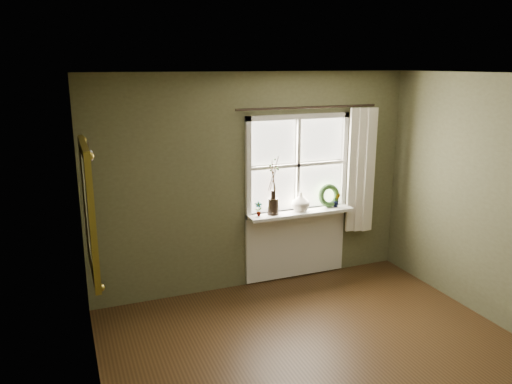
{
  "coord_description": "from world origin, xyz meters",
  "views": [
    {
      "loc": [
        -2.14,
        -3.16,
        2.68
      ],
      "look_at": [
        -0.27,
        1.55,
        1.38
      ],
      "focal_mm": 35.0,
      "sensor_mm": 36.0,
      "label": 1
    }
  ],
  "objects": [
    {
      "name": "wreath",
      "position": [
        0.97,
        2.16,
        1.04
      ],
      "size": [
        0.31,
        0.15,
        0.31
      ],
      "primitive_type": "torus",
      "rotation": [
        1.36,
        0.0,
        0.06
      ],
      "color": "#2B4C21",
      "rests_on": "window_sill"
    },
    {
      "name": "dark_jug",
      "position": [
        0.18,
        2.12,
        1.02
      ],
      "size": [
        0.14,
        0.14,
        0.2
      ],
      "primitive_type": "cylinder",
      "rotation": [
        0.0,
        0.0,
        0.04
      ],
      "color": "black",
      "rests_on": "window_sill"
    },
    {
      "name": "cream_vase",
      "position": [
        0.55,
        2.12,
        1.04
      ],
      "size": [
        0.29,
        0.29,
        0.24
      ],
      "primitive_type": "imported",
      "rotation": [
        0.0,
        0.0,
        0.36
      ],
      "color": "beige",
      "rests_on": "window_sill"
    },
    {
      "name": "gilt_mirror",
      "position": [
        -1.96,
        1.14,
        1.49
      ],
      "size": [
        0.1,
        0.97,
        1.15
      ],
      "color": "white",
      "rests_on": "wall_left"
    },
    {
      "name": "ceiling",
      "position": [
        0.0,
        0.0,
        2.6
      ],
      "size": [
        4.5,
        4.5,
        0.0
      ],
      "primitive_type": "plane",
      "color": "silver",
      "rests_on": "ground"
    },
    {
      "name": "wall_left",
      "position": [
        -2.05,
        0.0,
        1.3
      ],
      "size": [
        0.1,
        4.5,
        2.6
      ],
      "primitive_type": "cube",
      "color": "brown",
      "rests_on": "ground"
    },
    {
      "name": "curtain_rod",
      "position": [
        0.65,
        2.17,
        2.18
      ],
      "size": [
        1.84,
        0.03,
        0.03
      ],
      "primitive_type": "cylinder",
      "rotation": [
        0.0,
        1.57,
        0.0
      ],
      "color": "black",
      "rests_on": "wall_back"
    },
    {
      "name": "window_sill",
      "position": [
        0.55,
        2.12,
        0.9
      ],
      "size": [
        1.36,
        0.26,
        0.04
      ],
      "primitive_type": "cube",
      "color": "silver",
      "rests_on": "wall_back"
    },
    {
      "name": "window_frame",
      "position": [
        0.55,
        2.23,
        1.48
      ],
      "size": [
        1.36,
        0.06,
        1.24
      ],
      "color": "silver",
      "rests_on": "wall_back"
    },
    {
      "name": "potted_plant_left",
      "position": [
        -0.01,
        2.12,
        1.01
      ],
      "size": [
        0.11,
        0.08,
        0.18
      ],
      "primitive_type": "imported",
      "rotation": [
        0.0,
        0.0,
        -0.25
      ],
      "color": "#2B4C21",
      "rests_on": "window_sill"
    },
    {
      "name": "window_apron",
      "position": [
        0.55,
        2.23,
        0.46
      ],
      "size": [
        1.36,
        0.04,
        0.88
      ],
      "primitive_type": "cube",
      "color": "silver",
      "rests_on": "ground"
    },
    {
      "name": "wall_back",
      "position": [
        0.0,
        2.3,
        1.3
      ],
      "size": [
        4.0,
        0.1,
        2.6
      ],
      "primitive_type": "cube",
      "color": "brown",
      "rests_on": "ground"
    },
    {
      "name": "curtain",
      "position": [
        1.39,
        2.13,
        1.37
      ],
      "size": [
        0.36,
        0.12,
        1.59
      ],
      "primitive_type": "cube",
      "color": "silver",
      "rests_on": "wall_back"
    },
    {
      "name": "potted_plant_right",
      "position": [
        1.06,
        2.12,
        1.01
      ],
      "size": [
        0.12,
        0.11,
        0.18
      ],
      "primitive_type": "imported",
      "rotation": [
        0.0,
        0.0,
        -0.34
      ],
      "color": "#2B4C21",
      "rests_on": "window_sill"
    }
  ]
}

